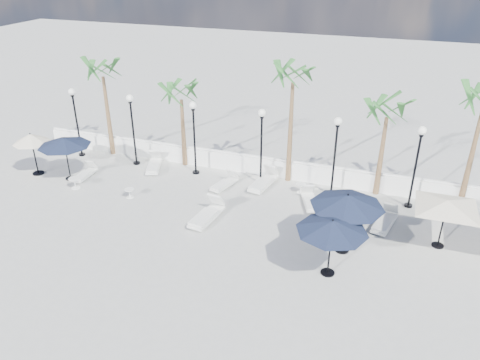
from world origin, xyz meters
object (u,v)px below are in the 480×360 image
(lounger_1, at_px, (154,165))
(parasol_cream_sq_b, at_px, (448,201))
(lounger_5, at_px, (263,181))
(lounger_2, at_px, (207,215))
(parasol_navy_left, at_px, (64,142))
(parasol_navy_right, at_px, (348,201))
(parasol_navy_mid, at_px, (332,226))
(lounger_4, at_px, (224,183))
(lounger_0, at_px, (85,174))
(lounger_6, at_px, (385,221))
(parasol_cream_small, at_px, (31,139))
(lounger_3, at_px, (310,201))

(lounger_1, height_order, parasol_cream_sq_b, parasol_cream_sq_b)
(lounger_5, relative_size, parasol_cream_sq_b, 0.50)
(lounger_2, bearing_deg, parasol_navy_left, 177.52)
(lounger_5, xyz_separation_m, parasol_navy_right, (4.42, -4.15, 1.93))
(lounger_2, bearing_deg, parasol_navy_mid, -12.05)
(lounger_4, bearing_deg, parasol_navy_left, -152.42)
(lounger_5, xyz_separation_m, parasol_navy_mid, (4.14, -5.74, 1.73))
(lounger_2, distance_m, parasol_cream_sq_b, 9.58)
(lounger_0, distance_m, lounger_1, 3.48)
(lounger_5, xyz_separation_m, lounger_6, (5.85, -1.80, -0.02))
(lounger_5, xyz_separation_m, parasol_cream_sq_b, (7.95, -2.61, 1.78))
(lounger_0, bearing_deg, parasol_cream_small, -172.97)
(lounger_4, bearing_deg, lounger_2, -67.94)
(lounger_3, bearing_deg, lounger_5, 136.12)
(lounger_0, relative_size, parasol_cream_sq_b, 0.38)
(lounger_1, distance_m, parasol_navy_left, 4.55)
(lounger_2, distance_m, parasol_navy_mid, 6.11)
(lounger_1, bearing_deg, lounger_6, -29.53)
(parasol_navy_mid, height_order, parasol_navy_right, parasol_navy_right)
(lounger_6, relative_size, parasol_cream_sq_b, 0.46)
(lounger_5, distance_m, parasol_navy_left, 9.92)
(parasol_cream_sq_b, relative_size, parasol_cream_small, 1.97)
(lounger_3, distance_m, parasol_navy_left, 12.21)
(parasol_navy_mid, xyz_separation_m, parasol_cream_sq_b, (3.81, 3.14, 0.05))
(lounger_5, bearing_deg, parasol_navy_mid, -44.81)
(lounger_2, height_order, lounger_4, lounger_2)
(lounger_0, relative_size, parasol_navy_mid, 0.66)
(lounger_1, distance_m, parasol_cream_small, 6.17)
(parasol_navy_mid, distance_m, parasol_navy_right, 1.63)
(lounger_3, distance_m, lounger_4, 4.32)
(parasol_navy_left, relative_size, parasol_navy_right, 0.92)
(lounger_2, relative_size, lounger_3, 1.21)
(lounger_3, xyz_separation_m, parasol_cream_small, (-13.96, -1.41, 1.70))
(lounger_2, bearing_deg, lounger_6, 22.80)
(lounger_0, bearing_deg, lounger_3, 2.07)
(lounger_1, xyz_separation_m, parasol_cream_small, (-5.40, -2.47, 1.68))
(lounger_3, relative_size, lounger_6, 0.91)
(lounger_6, height_order, parasol_navy_mid, parasol_navy_mid)
(parasol_navy_left, relative_size, parasol_cream_sq_b, 0.58)
(lounger_6, bearing_deg, parasol_navy_right, -108.44)
(lounger_2, height_order, parasol_cream_sq_b, parasol_cream_sq_b)
(lounger_0, height_order, parasol_cream_sq_b, parasol_cream_sq_b)
(lounger_0, height_order, parasol_navy_left, parasol_navy_left)
(lounger_4, bearing_deg, lounger_0, -154.32)
(parasol_navy_left, distance_m, parasol_navy_mid, 14.01)
(lounger_0, distance_m, parasol_navy_left, 1.92)
(lounger_3, xyz_separation_m, parasol_cream_sq_b, (5.41, -1.55, 1.83))
(lounger_5, height_order, parasol_cream_sq_b, parasol_cream_sq_b)
(parasol_navy_left, bearing_deg, lounger_4, 12.52)
(lounger_4, relative_size, parasol_navy_mid, 0.71)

